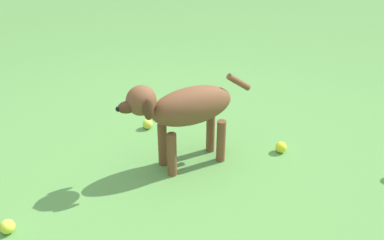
{
  "coord_description": "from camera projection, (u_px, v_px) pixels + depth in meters",
  "views": [
    {
      "loc": [
        -0.95,
        1.57,
        1.32
      ],
      "look_at": [
        -0.05,
        -0.16,
        0.27
      ],
      "focal_mm": 38.29,
      "sensor_mm": 36.0,
      "label": 1
    }
  ],
  "objects": [
    {
      "name": "ground",
      "position": [
        171.0,
        174.0,
        2.24
      ],
      "size": [
        14.0,
        14.0,
        0.0
      ],
      "primitive_type": "plane",
      "color": "#548C42"
    },
    {
      "name": "dog",
      "position": [
        184.0,
        109.0,
        2.15
      ],
      "size": [
        0.48,
        0.67,
        0.53
      ],
      "rotation": [
        0.0,
        0.0,
        0.97
      ],
      "color": "brown",
      "rests_on": "ground"
    },
    {
      "name": "tennis_ball_0",
      "position": [
        148.0,
        124.0,
        2.67
      ],
      "size": [
        0.07,
        0.07,
        0.07
      ],
      "primitive_type": "sphere",
      "color": "#C2D13F",
      "rests_on": "ground"
    },
    {
      "name": "tennis_ball_2",
      "position": [
        7.0,
        227.0,
        1.83
      ],
      "size": [
        0.07,
        0.07,
        0.07
      ],
      "primitive_type": "sphere",
      "color": "#D0DE3A",
      "rests_on": "ground"
    },
    {
      "name": "tennis_ball_3",
      "position": [
        281.0,
        147.0,
        2.41
      ],
      "size": [
        0.07,
        0.07,
        0.07
      ],
      "primitive_type": "sphere",
      "color": "yellow",
      "rests_on": "ground"
    }
  ]
}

